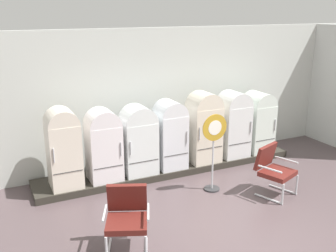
# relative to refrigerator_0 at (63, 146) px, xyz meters

# --- Properties ---
(ground) EXTENTS (12.00, 10.00, 0.05)m
(ground) POSITION_rel_refrigerator_0_xyz_m (2.33, -2.90, -1.01)
(ground) COLOR #524346
(back_wall) EXTENTS (11.76, 0.12, 3.12)m
(back_wall) POSITION_rel_refrigerator_0_xyz_m (2.33, 0.76, 0.59)
(back_wall) COLOR silver
(back_wall) RESTS_ON ground
(display_plinth) EXTENTS (5.96, 0.95, 0.15)m
(display_plinth) POSITION_rel_refrigerator_0_xyz_m (2.33, 0.12, -0.91)
(display_plinth) COLOR #302D26
(display_plinth) RESTS_ON ground
(refrigerator_0) EXTENTS (0.60, 0.65, 1.58)m
(refrigerator_0) POSITION_rel_refrigerator_0_xyz_m (0.00, 0.00, 0.00)
(refrigerator_0) COLOR silver
(refrigerator_0) RESTS_ON display_plinth
(refrigerator_1) EXTENTS (0.65, 0.62, 1.48)m
(refrigerator_1) POSITION_rel_refrigerator_0_xyz_m (0.79, -0.01, -0.06)
(refrigerator_1) COLOR white
(refrigerator_1) RESTS_ON display_plinth
(refrigerator_2) EXTENTS (0.70, 0.61, 1.47)m
(refrigerator_2) POSITION_rel_refrigerator_0_xyz_m (1.54, -0.02, -0.07)
(refrigerator_2) COLOR white
(refrigerator_2) RESTS_ON display_plinth
(refrigerator_3) EXTENTS (0.61, 0.63, 1.50)m
(refrigerator_3) POSITION_rel_refrigerator_0_xyz_m (2.28, -0.01, -0.04)
(refrigerator_3) COLOR white
(refrigerator_3) RESTS_ON display_plinth
(refrigerator_4) EXTENTS (0.69, 0.61, 1.61)m
(refrigerator_4) POSITION_rel_refrigerator_0_xyz_m (3.12, -0.02, 0.01)
(refrigerator_4) COLOR silver
(refrigerator_4) RESTS_ON display_plinth
(refrigerator_5) EXTENTS (0.66, 0.64, 1.55)m
(refrigerator_5) POSITION_rel_refrigerator_0_xyz_m (3.92, -0.00, -0.02)
(refrigerator_5) COLOR white
(refrigerator_5) RESTS_ON display_plinth
(refrigerator_6) EXTENTS (0.61, 0.68, 1.46)m
(refrigerator_6) POSITION_rel_refrigerator_0_xyz_m (4.66, 0.02, -0.06)
(refrigerator_6) COLOR silver
(refrigerator_6) RESTS_ON display_plinth
(armchair_left) EXTENTS (0.83, 0.85, 0.98)m
(armchair_left) POSITION_rel_refrigerator_0_xyz_m (0.46, -2.29, -0.43)
(armchair_left) COLOR silver
(armchair_left) RESTS_ON ground
(armchair_right) EXTENTS (0.82, 0.84, 0.98)m
(armchair_right) POSITION_rel_refrigerator_0_xyz_m (3.65, -1.80, -0.43)
(armchair_right) COLOR silver
(armchair_right) RESTS_ON ground
(sign_stand) EXTENTS (0.53, 0.32, 1.59)m
(sign_stand) POSITION_rel_refrigerator_0_xyz_m (2.68, -1.15, -0.14)
(sign_stand) COLOR #2D2D30
(sign_stand) RESTS_ON ground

